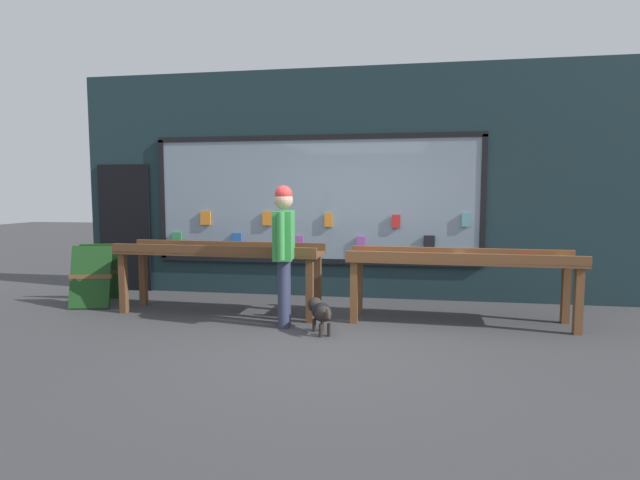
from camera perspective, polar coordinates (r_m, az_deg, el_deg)
ground_plane at (r=5.68m, az=0.37°, el=-11.26°), size 40.00×40.00×0.00m
shopfront_facade at (r=7.82m, az=2.68°, el=6.22°), size 8.67×0.29×3.53m
display_table_left at (r=6.86m, az=-11.42°, el=-1.86°), size 2.82×0.75×0.95m
display_table_right at (r=6.46m, az=15.75°, el=-2.69°), size 2.82×0.78×0.92m
person_browsing at (r=6.05m, az=-4.14°, el=-0.47°), size 0.27×0.67×1.72m
small_dog at (r=5.86m, az=0.05°, el=-8.17°), size 0.39×0.55×0.38m
sandwich_board_sign at (r=8.02m, az=-24.14°, el=-3.58°), size 0.71×0.83×0.87m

